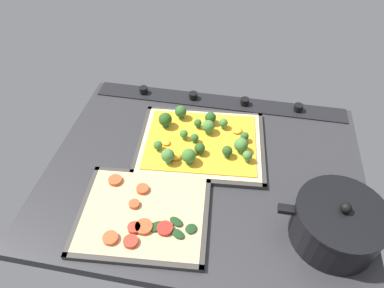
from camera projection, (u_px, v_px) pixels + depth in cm
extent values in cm
cube|color=#28282B|center=(204.00, 173.00, 96.22)|extent=(85.12, 66.11, 3.00)
cube|color=black|center=(219.00, 101.00, 115.32)|extent=(81.71, 7.00, 0.80)
cylinder|color=black|center=(298.00, 107.00, 111.13)|extent=(2.80, 2.80, 1.80)
cylinder|color=black|center=(245.00, 101.00, 113.31)|extent=(2.80, 2.80, 1.80)
cylinder|color=black|center=(193.00, 95.00, 115.49)|extent=(2.80, 2.80, 1.80)
cylinder|color=black|center=(144.00, 90.00, 117.67)|extent=(2.80, 2.80, 1.80)
cube|color=#33302D|center=(201.00, 145.00, 101.34)|extent=(38.60, 32.24, 0.50)
cube|color=#33302D|center=(204.00, 113.00, 110.86)|extent=(36.15, 4.36, 1.30)
cube|color=#33302D|center=(197.00, 182.00, 91.25)|extent=(36.15, 4.36, 1.30)
cube|color=#33302D|center=(262.00, 148.00, 99.88)|extent=(3.75, 29.19, 1.30)
cube|color=#33302D|center=(141.00, 140.00, 102.23)|extent=(3.75, 29.19, 1.30)
cube|color=#D3B77F|center=(201.00, 143.00, 100.81)|extent=(36.00, 29.64, 1.00)
cube|color=gold|center=(201.00, 141.00, 100.31)|extent=(33.07, 26.74, 0.40)
cone|color=#427635|center=(166.00, 125.00, 104.15)|extent=(2.18, 2.18, 1.18)
sphere|color=#264C1C|center=(165.00, 119.00, 102.67)|extent=(3.96, 3.96, 3.96)
cone|color=#68AD54|center=(223.00, 126.00, 103.64)|extent=(1.44, 1.44, 1.06)
sphere|color=#427533|center=(223.00, 123.00, 102.57)|extent=(2.61, 2.61, 2.61)
cone|color=#427635|center=(210.00, 122.00, 105.17)|extent=(1.84, 1.84, 0.96)
sphere|color=#264C1C|center=(210.00, 117.00, 103.94)|extent=(3.34, 3.34, 3.34)
cone|color=#5B9F46|center=(189.00, 160.00, 94.25)|extent=(2.12, 2.12, 1.17)
sphere|color=#386B28|center=(189.00, 154.00, 92.81)|extent=(3.86, 3.86, 3.86)
cone|color=#427635|center=(200.00, 152.00, 96.41)|extent=(1.63, 1.63, 0.87)
sphere|color=#264C1C|center=(200.00, 148.00, 95.31)|extent=(2.96, 2.96, 2.96)
cone|color=#4D8B3F|center=(195.00, 141.00, 99.46)|extent=(1.31, 1.31, 0.85)
sphere|color=#2D5B23|center=(195.00, 138.00, 98.52)|extent=(2.37, 2.37, 2.37)
cone|color=#5B9F46|center=(184.00, 137.00, 100.41)|extent=(1.30, 1.30, 1.04)
sphere|color=#386B28|center=(184.00, 134.00, 99.41)|extent=(2.37, 2.37, 2.37)
cone|color=#68AD54|center=(240.00, 150.00, 96.90)|extent=(2.14, 2.14, 1.11)
sphere|color=#427533|center=(241.00, 145.00, 95.47)|extent=(3.89, 3.89, 3.89)
cone|color=#4D8B3F|center=(181.00, 116.00, 106.74)|extent=(1.95, 1.95, 1.26)
sphere|color=#2D5B23|center=(181.00, 111.00, 105.34)|extent=(3.55, 3.55, 3.55)
cone|color=#68AD54|center=(247.00, 159.00, 94.30)|extent=(1.44, 1.44, 1.18)
sphere|color=#427533|center=(247.00, 155.00, 93.19)|extent=(2.62, 2.62, 2.62)
cone|color=#5B9F46|center=(158.00, 148.00, 97.44)|extent=(1.38, 1.38, 0.81)
sphere|color=#386B28|center=(158.00, 145.00, 96.48)|extent=(2.51, 2.51, 2.51)
cone|color=#68AD54|center=(208.00, 131.00, 102.28)|extent=(2.02, 2.02, 1.02)
sphere|color=#427533|center=(208.00, 126.00, 100.94)|extent=(3.68, 3.68, 3.68)
cone|color=#4D8B3F|center=(198.00, 126.00, 103.87)|extent=(1.26, 1.26, 0.90)
sphere|color=#2D5B23|center=(198.00, 123.00, 102.94)|extent=(2.28, 2.28, 2.28)
cone|color=#68AD54|center=(168.00, 160.00, 93.98)|extent=(1.97, 1.97, 1.31)
sphere|color=#427533|center=(168.00, 155.00, 92.56)|extent=(3.59, 3.59, 3.59)
cone|color=#4D8B3F|center=(244.00, 140.00, 99.78)|extent=(1.32, 1.32, 1.01)
sphere|color=#2D5B23|center=(245.00, 136.00, 98.78)|extent=(2.39, 2.39, 2.39)
cone|color=#427635|center=(227.00, 155.00, 95.48)|extent=(1.56, 1.56, 1.13)
sphere|color=#264C1C|center=(227.00, 151.00, 94.32)|extent=(2.84, 2.84, 2.84)
ellipsoid|color=gold|center=(237.00, 130.00, 102.62)|extent=(3.58, 3.58, 1.07)
ellipsoid|color=gold|center=(166.00, 142.00, 99.12)|extent=(3.43, 3.26, 0.94)
ellipsoid|color=gold|center=(174.00, 156.00, 95.22)|extent=(4.94, 4.18, 1.48)
ellipsoid|color=gold|center=(192.00, 149.00, 96.89)|extent=(4.49, 4.82, 1.51)
cube|color=#33302D|center=(144.00, 215.00, 84.64)|extent=(33.38, 28.69, 0.50)
cube|color=#33302D|center=(153.00, 174.00, 93.07)|extent=(31.23, 3.89, 1.30)
cube|color=#33302D|center=(132.00, 262.00, 75.64)|extent=(31.23, 3.89, 1.30)
cube|color=#33302D|center=(206.00, 219.00, 83.33)|extent=(3.45, 26.09, 1.30)
cube|color=#33302D|center=(83.00, 209.00, 85.37)|extent=(3.45, 26.09, 1.30)
cube|color=tan|center=(143.00, 213.00, 84.14)|extent=(30.78, 26.09, 0.90)
cylinder|color=#D14723|center=(115.00, 180.00, 90.01)|extent=(3.44, 3.44, 1.00)
cylinder|color=#D14723|center=(111.00, 238.00, 78.34)|extent=(3.52, 3.52, 1.00)
cylinder|color=#D14723|center=(134.00, 204.00, 84.78)|extent=(2.63, 2.63, 1.00)
cylinder|color=#B22319|center=(165.00, 229.00, 80.05)|extent=(3.71, 3.71, 1.00)
cylinder|color=red|center=(131.00, 242.00, 77.74)|extent=(3.31, 3.31, 1.00)
cylinder|color=#D14723|center=(144.00, 227.00, 80.36)|extent=(4.07, 4.07, 1.00)
cylinder|color=#D14723|center=(143.00, 189.00, 88.01)|extent=(3.14, 3.14, 1.00)
cylinder|color=red|center=(134.00, 228.00, 80.20)|extent=(3.04, 3.04, 1.00)
ellipsoid|color=#193819|center=(157.00, 226.00, 80.57)|extent=(4.69, 4.38, 0.60)
ellipsoid|color=#193819|center=(176.00, 222.00, 81.47)|extent=(4.06, 3.46, 0.60)
ellipsoid|color=#193819|center=(178.00, 234.00, 79.23)|extent=(4.06, 3.43, 0.60)
ellipsoid|color=#193819|center=(189.00, 228.00, 80.19)|extent=(3.73, 3.78, 0.60)
cylinder|color=black|center=(336.00, 225.00, 77.51)|extent=(19.45, 19.45, 9.40)
cylinder|color=black|center=(344.00, 212.00, 73.88)|extent=(19.84, 19.84, 0.80)
sphere|color=black|center=(346.00, 208.00, 72.75)|extent=(2.40, 2.40, 2.40)
cube|color=black|center=(286.00, 209.00, 76.85)|extent=(3.60, 2.00, 1.20)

